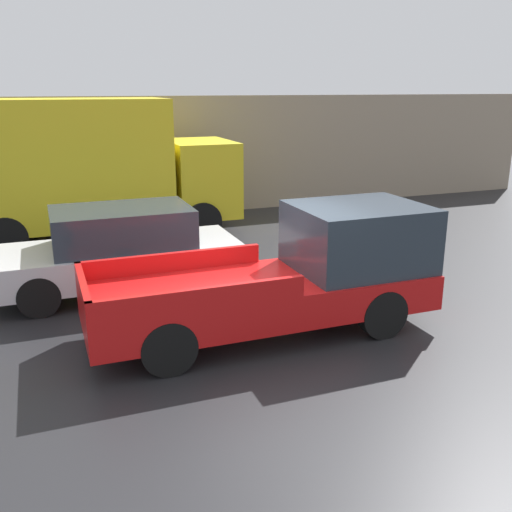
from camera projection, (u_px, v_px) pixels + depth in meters
The scene contains 5 objects.
ground_plane at pixel (270, 329), 9.51m from camera, with size 60.00×60.00×0.00m, color #232326.
building_wall at pixel (154, 157), 17.38m from camera, with size 28.00×0.15×3.63m.
pickup_truck at pixel (296, 274), 9.34m from camera, with size 5.61×1.97×2.00m.
car at pixel (119, 250), 11.09m from camera, with size 4.75×1.95×1.66m.
delivery_truck at pixel (76, 167), 14.52m from camera, with size 7.60×2.57×3.61m.
Camera 1 is at (-3.35, -8.10, 3.89)m, focal length 40.00 mm.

